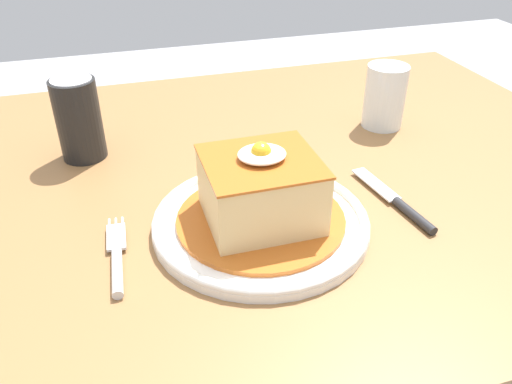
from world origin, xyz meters
TOP-DOWN VIEW (x-y plane):
  - dining_table at (0.00, 0.00)m, footprint 1.15×0.83m
  - main_plate at (-0.03, -0.14)m, footprint 0.27×0.27m
  - sandwich_meal at (-0.03, -0.14)m, footprint 0.21×0.21m
  - fork at (-0.21, -0.16)m, footprint 0.02×0.14m
  - knife at (0.16, -0.15)m, footprint 0.04×0.17m
  - soda_can at (-0.24, 0.12)m, footprint 0.07×0.07m
  - drinking_glass at (0.25, 0.09)m, footprint 0.07×0.07m

SIDE VIEW (x-z plane):
  - dining_table at x=0.00m, z-range 0.25..0.97m
  - fork at x=-0.21m, z-range 0.72..0.73m
  - knife at x=0.16m, z-range 0.72..0.73m
  - main_plate at x=-0.03m, z-range 0.72..0.74m
  - drinking_glass at x=0.25m, z-range 0.71..0.82m
  - sandwich_meal at x=-0.03m, z-range 0.72..0.82m
  - soda_can at x=-0.24m, z-range 0.72..0.84m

